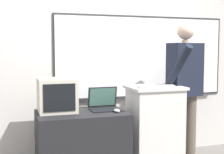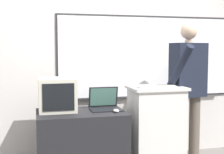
{
  "view_description": "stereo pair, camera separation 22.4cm",
  "coord_description": "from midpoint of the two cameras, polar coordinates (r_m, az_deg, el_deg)",
  "views": [
    {
      "loc": [
        -1.12,
        -2.71,
        1.39
      ],
      "look_at": [
        -0.11,
        0.46,
        1.1
      ],
      "focal_mm": 50.0,
      "sensor_mm": 36.0,
      "label": 1
    },
    {
      "loc": [
        -0.91,
        -2.77,
        1.39
      ],
      "look_at": [
        -0.11,
        0.46,
        1.1
      ],
      "focal_mm": 50.0,
      "sensor_mm": 36.0,
      "label": 2
    }
  ],
  "objects": [
    {
      "name": "lectern_podium",
      "position": [
        3.63,
        6.04,
        -9.39
      ],
      "size": [
        0.61,
        0.47,
        0.98
      ],
      "color": "silver",
      "rests_on": "ground_plane"
    },
    {
      "name": "side_desk",
      "position": [
        3.41,
        -7.5,
        -12.5
      ],
      "size": [
        0.93,
        0.62,
        0.74
      ],
      "color": "black",
      "rests_on": "ground_plane"
    },
    {
      "name": "person_presenter",
      "position": [
        3.81,
        11.56,
        -1.21
      ],
      "size": [
        0.57,
        0.59,
        1.72
      ],
      "rotation": [
        0.0,
        0.0,
        0.18
      ],
      "color": "brown",
      "rests_on": "ground_plane"
    },
    {
      "name": "wireless_keyboard",
      "position": [
        3.48,
        6.1,
        -1.67
      ],
      "size": [
        0.42,
        0.14,
        0.02
      ],
      "color": "beige",
      "rests_on": "lectern_podium"
    },
    {
      "name": "back_wall",
      "position": [
        4.02,
        -2.83,
        5.92
      ],
      "size": [
        6.4,
        0.17,
        2.94
      ],
      "color": "silver",
      "rests_on": "ground_plane"
    },
    {
      "name": "computer_mouse_by_laptop",
      "position": [
        3.28,
        -1.08,
        -6.18
      ],
      "size": [
        0.06,
        0.1,
        0.03
      ],
      "color": "silver",
      "rests_on": "side_desk"
    },
    {
      "name": "crt_monitor",
      "position": [
        3.36,
        -11.93,
        -3.26
      ],
      "size": [
        0.39,
        0.39,
        0.35
      ],
      "color": "beige",
      "rests_on": "side_desk"
    },
    {
      "name": "laptop",
      "position": [
        3.45,
        -3.34,
        -4.68
      ],
      "size": [
        0.33,
        0.29,
        0.24
      ],
      "color": "black",
      "rests_on": "side_desk"
    }
  ]
}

